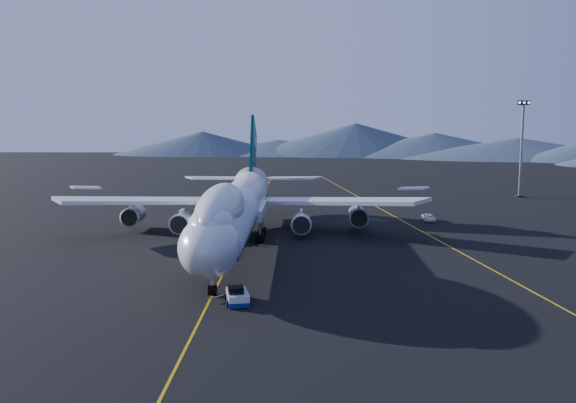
{
  "coord_description": "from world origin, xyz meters",
  "views": [
    {
      "loc": [
        9.56,
        -93.23,
        18.99
      ],
      "look_at": [
        7.44,
        4.84,
        6.0
      ],
      "focal_mm": 40.0,
      "sensor_mm": 36.0,
      "label": 1
    }
  ],
  "objects_px": {
    "pushback_tug": "(238,297)",
    "service_van": "(429,218)",
    "floodlight_mast": "(521,148)",
    "boeing_747": "(237,207)"
  },
  "relations": [
    {
      "from": "pushback_tug",
      "to": "service_van",
      "type": "relative_size",
      "value": 0.99
    },
    {
      "from": "pushback_tug",
      "to": "floodlight_mast",
      "type": "height_order",
      "value": "floodlight_mast"
    },
    {
      "from": "pushback_tug",
      "to": "floodlight_mast",
      "type": "relative_size",
      "value": 0.2
    },
    {
      "from": "service_van",
      "to": "floodlight_mast",
      "type": "height_order",
      "value": "floodlight_mast"
    },
    {
      "from": "floodlight_mast",
      "to": "service_van",
      "type": "bearing_deg",
      "value": -128.1
    },
    {
      "from": "boeing_747",
      "to": "floodlight_mast",
      "type": "bearing_deg",
      "value": 44.17
    },
    {
      "from": "boeing_747",
      "to": "service_van",
      "type": "relative_size",
      "value": 15.39
    },
    {
      "from": "pushback_tug",
      "to": "service_van",
      "type": "xyz_separation_m",
      "value": [
        29.79,
        52.64,
        0.06
      ]
    },
    {
      "from": "boeing_747",
      "to": "pushback_tug",
      "type": "xyz_separation_m",
      "value": [
        3.0,
        -29.53,
        -5.22
      ]
    },
    {
      "from": "boeing_747",
      "to": "service_van",
      "type": "height_order",
      "value": "boeing_747"
    }
  ]
}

